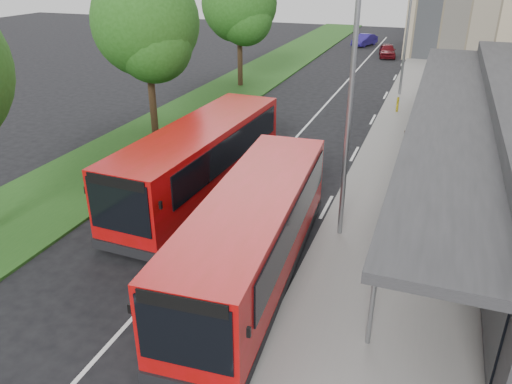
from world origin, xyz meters
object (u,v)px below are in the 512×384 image
car_near (387,51)px  bus_main (254,235)px  lamp_post_near (348,99)px  car_far (365,40)px  tree_mid (147,30)px  bus_second (201,162)px  bollard (397,104)px  tree_far (239,9)px  litter_bin (409,141)px  lamp_post_far (407,23)px

car_near → bus_main: bearing=-97.9°
lamp_post_near → car_near: (-2.51, 34.77, -4.10)m
car_near → car_far: (-3.10, 6.04, -0.01)m
tree_mid → bus_second: 8.91m
car_near → bollard: bearing=-90.5°
car_far → tree_far: bearing=-85.0°
tree_mid → bus_second: (5.51, -5.81, -3.90)m
lamp_post_near → bollard: bearing=88.7°
tree_mid → tree_far: bearing=90.0°
car_near → lamp_post_near: bearing=-94.8°
tree_far → lamp_post_near: 22.07m
bus_main → tree_mid: bearing=128.7°
bollard → car_far: 25.91m
litter_bin → bus_main: bearing=-105.5°
lamp_post_far → car_near: 15.53m
bus_main → lamp_post_far: bearing=81.8°
lamp_post_far → litter_bin: (1.55, -10.99, -4.09)m
bus_main → bus_second: size_ratio=0.96×
bollard → tree_mid: bearing=-143.3°
tree_far → bollard: bearing=-16.7°
bus_second → tree_mid: bearing=135.9°
tree_mid → lamp_post_far: 17.09m
lamp_post_far → bollard: 6.04m
bus_main → car_near: bus_main is taller
tree_far → bus_second: 19.05m
tree_mid → bollard: tree_mid is taller
bus_main → litter_bin: bearing=70.8°
bus_main → bus_second: 5.80m
lamp_post_near → bollard: lamp_post_near is taller
bus_main → bollard: bus_main is taller
tree_mid → litter_bin: (12.68, 1.96, -4.74)m
tree_far → car_near: tree_far is taller
lamp_post_near → bollard: 16.14m
tree_far → bus_main: tree_far is taller
bus_main → lamp_post_near: bearing=56.3°
bus_second → car_near: bus_second is taller
bollard → tree_far: bearing=163.3°
bus_main → litter_bin: (3.36, 12.16, -0.77)m
bus_second → car_near: bearing=87.2°
litter_bin → car_far: bearing=102.7°
tree_mid → tree_far: tree_mid is taller
lamp_post_near → bus_second: 6.61m
bus_main → bus_second: bearing=127.2°
lamp_post_far → car_near: (-2.51, 14.77, -4.10)m
bus_second → car_far: (0.01, 39.57, -0.86)m
lamp_post_near → car_far: lamp_post_near is taller
bus_main → car_far: 44.13m
lamp_post_far → bus_second: bearing=-106.7°
car_near → tree_mid: bearing=-116.2°
bus_main → bus_second: bus_second is taller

